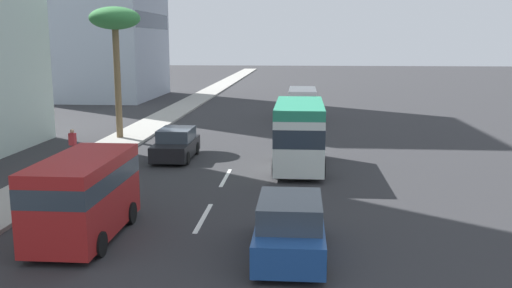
% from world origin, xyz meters
% --- Properties ---
extents(ground_plane, '(198.00, 198.00, 0.00)m').
position_xyz_m(ground_plane, '(31.50, 0.00, 0.00)').
color(ground_plane, '#2D2D30').
extents(sidewalk_right, '(162.00, 2.59, 0.15)m').
position_xyz_m(sidewalk_right, '(31.50, 7.31, 0.07)').
color(sidewalk_right, '#9E9B93').
rests_on(sidewalk_right, ground_plane).
extents(lane_stripe_mid, '(3.20, 0.16, 0.01)m').
position_xyz_m(lane_stripe_mid, '(13.50, 0.00, 0.01)').
color(lane_stripe_mid, silver).
rests_on(lane_stripe_mid, ground_plane).
extents(lane_stripe_far, '(3.20, 0.16, 0.01)m').
position_xyz_m(lane_stripe_far, '(19.19, 0.00, 0.01)').
color(lane_stripe_far, silver).
rests_on(lane_stripe_far, ground_plane).
extents(car_lead, '(4.13, 1.84, 1.55)m').
position_xyz_m(car_lead, '(23.02, 3.06, 0.73)').
color(car_lead, black).
rests_on(car_lead, ground_plane).
extents(car_second, '(4.48, 1.94, 1.70)m').
position_xyz_m(car_second, '(10.39, -3.01, 0.80)').
color(car_second, '#1E478C').
rests_on(car_second, ground_plane).
extents(van_third, '(5.25, 2.13, 2.40)m').
position_xyz_m(van_third, '(37.38, -3.35, 1.37)').
color(van_third, white).
rests_on(van_third, ground_plane).
extents(minibus_fourth, '(6.23, 2.34, 3.10)m').
position_xyz_m(minibus_fourth, '(21.39, -3.20, 1.70)').
color(minibus_fourth, silver).
rests_on(minibus_fourth, ground_plane).
extents(van_fifth, '(4.83, 2.15, 2.52)m').
position_xyz_m(van_fifth, '(11.29, 3.25, 1.44)').
color(van_fifth, '#A51E1E').
rests_on(van_fifth, ground_plane).
extents(pedestrian_by_tree, '(0.30, 0.36, 1.56)m').
position_xyz_m(pedestrian_by_tree, '(21.55, 7.86, 1.00)').
color(pedestrian_by_tree, '#333338').
rests_on(pedestrian_by_tree, sidewalk_right).
extents(palm_tree, '(2.97, 2.97, 7.76)m').
position_xyz_m(palm_tree, '(28.24, 7.71, 6.95)').
color(palm_tree, brown).
rests_on(palm_tree, sidewalk_right).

